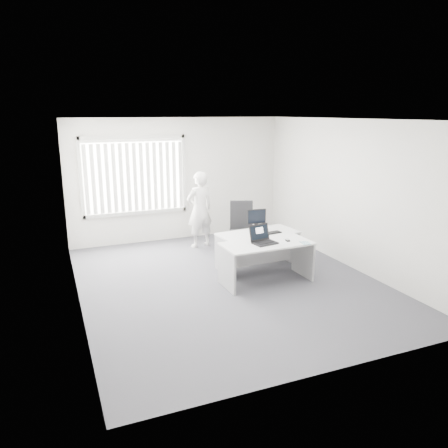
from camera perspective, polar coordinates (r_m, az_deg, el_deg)
name	(u,v)px	position (r m, az deg, el deg)	size (l,w,h in m)	color
ground	(228,282)	(7.80, 0.50, -7.52)	(6.00, 6.00, 0.00)	#58575F
wall_back	(178,180)	(10.18, -6.05, 5.79)	(5.00, 0.02, 2.80)	silver
wall_front	(336,257)	(4.86, 14.38, -4.23)	(5.00, 0.02, 2.80)	silver
wall_left	(73,217)	(6.85, -19.16, 0.82)	(0.02, 6.00, 2.80)	silver
wall_right	(349,194)	(8.65, 16.01, 3.78)	(0.02, 6.00, 2.80)	silver
ceiling	(228,119)	(7.23, 0.55, 13.51)	(5.00, 6.00, 0.02)	white
window	(135,176)	(9.89, -11.61, 6.20)	(2.32, 0.06, 1.76)	beige
blinds	(135,177)	(9.84, -11.53, 5.99)	(2.20, 0.10, 1.50)	white
desk_near	(267,254)	(7.66, 5.57, -3.90)	(1.59, 0.77, 0.72)	silver
desk_far	(258,242)	(8.37, 4.43, -2.40)	(1.59, 0.88, 0.69)	silver
office_chair	(242,239)	(9.10, 2.32, -1.95)	(0.83, 0.83, 1.13)	black
person	(200,210)	(9.57, -3.19, 1.89)	(0.61, 0.40, 1.68)	white
laptop	(265,235)	(7.51, 5.41, -1.45)	(0.40, 0.35, 0.31)	black
paper_sheet	(287,242)	(7.70, 8.19, -2.32)	(0.27, 0.19, 0.00)	silver
mouse	(288,240)	(7.74, 8.31, -2.08)	(0.06, 0.10, 0.04)	#A7A7A9
booklet	(305,243)	(7.68, 10.59, -2.45)	(0.14, 0.20, 0.01)	white
keyboard	(270,233)	(8.26, 6.09, -1.18)	(0.43, 0.14, 0.02)	black
monitor	(256,219)	(8.56, 4.25, 0.67)	(0.38, 0.12, 0.38)	black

